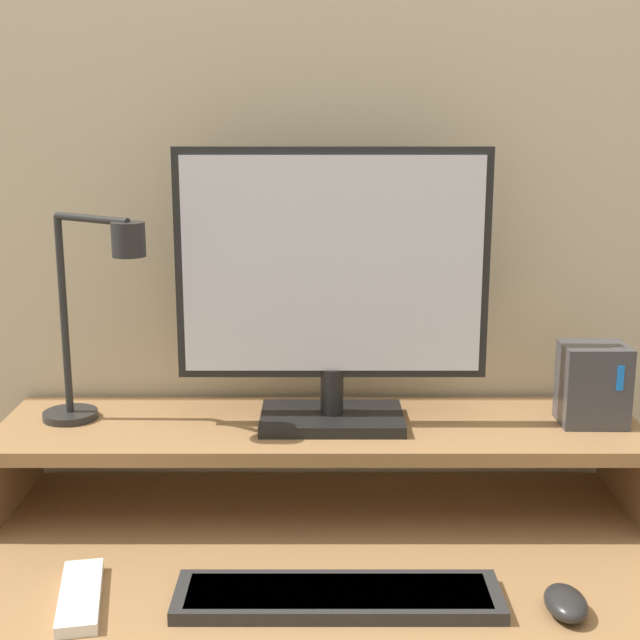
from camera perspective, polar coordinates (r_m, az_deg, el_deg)
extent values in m
cube|color=beige|center=(1.52, -0.32, 10.27)|extent=(6.00, 0.05, 2.50)
cube|color=olive|center=(1.34, -0.33, -15.41)|extent=(1.02, 0.61, 0.03)
cube|color=olive|center=(1.54, -19.50, -9.10)|extent=(0.02, 0.27, 0.12)
cube|color=olive|center=(1.54, 18.90, -9.09)|extent=(0.02, 0.27, 0.12)
cube|color=olive|center=(1.43, -0.32, -6.99)|extent=(1.02, 0.27, 0.02)
cube|color=black|center=(1.42, 0.44, -6.32)|extent=(0.23, 0.14, 0.02)
cylinder|color=black|center=(1.41, 0.45, -4.56)|extent=(0.04, 0.04, 0.07)
cube|color=black|center=(1.36, 0.46, 3.60)|extent=(0.48, 0.02, 0.35)
cube|color=silver|center=(1.35, 0.46, 3.52)|extent=(0.45, 0.01, 0.33)
cylinder|color=black|center=(1.50, -15.99, -5.88)|extent=(0.09, 0.09, 0.01)
cylinder|color=black|center=(1.46, -16.39, 0.24)|extent=(0.01, 0.01, 0.32)
cylinder|color=black|center=(1.37, -14.76, 6.28)|extent=(0.13, 0.10, 0.01)
cylinder|color=black|center=(1.32, -12.50, 5.05)|extent=(0.05, 0.05, 0.05)
cube|color=#3D3D42|center=(1.47, 16.76, -3.95)|extent=(0.10, 0.08, 0.13)
cube|color=#1972F2|center=(1.43, 18.36, -3.54)|extent=(0.01, 0.00, 0.04)
cube|color=#282828|center=(1.21, 0.81, -17.30)|extent=(0.43, 0.11, 0.02)
cube|color=black|center=(1.21, 0.81, -17.07)|extent=(0.39, 0.09, 0.01)
ellipsoid|color=black|center=(1.23, 15.11, -17.06)|extent=(0.05, 0.08, 0.03)
cube|color=white|center=(1.26, -15.43, -16.70)|extent=(0.08, 0.18, 0.02)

